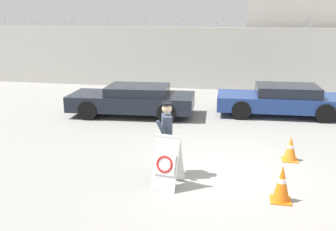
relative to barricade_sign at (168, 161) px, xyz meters
The scene contains 9 objects.
ground_plane 1.67m from the barricade_sign, 35.03° to the left, with size 90.00×90.00×0.00m, color gray.
perimeter_wall 12.15m from the barricade_sign, 83.95° to the left, with size 36.00×0.30×3.64m.
building_block 17.38m from the barricade_sign, 74.19° to the left, with size 6.34×7.14×6.19m.
barricade_sign is the anchor object (origin of this frame).
security_guard 0.71m from the barricade_sign, 103.72° to the left, with size 0.36×0.69×1.80m.
traffic_cone_near 3.62m from the barricade_sign, 37.28° to the left, with size 0.40×0.40×0.67m.
traffic_cone_mid 2.46m from the barricade_sign, ahead, with size 0.42×0.42×0.79m.
parked_car_front_coupe 6.45m from the barricade_sign, 113.63° to the left, with size 4.86×2.27×1.17m.
parked_car_rear_sedan 7.67m from the barricade_sign, 66.88° to the left, with size 4.86×2.15×1.18m.
Camera 1 is at (0.31, -8.50, 3.69)m, focal length 40.00 mm.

